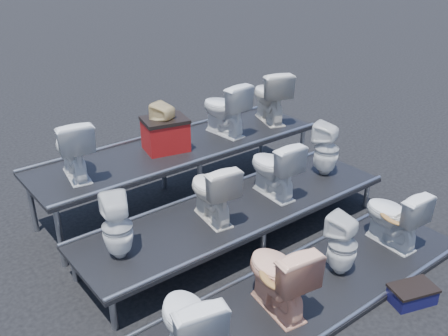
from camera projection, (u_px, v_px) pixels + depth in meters
ground at (238, 239)px, 6.43m from camera, size 80.00×80.00×0.00m
tier_front at (312, 289)px, 5.49m from camera, size 4.20×1.20×0.06m
tier_mid at (238, 224)px, 6.33m from camera, size 4.20×1.20×0.46m
tier_back at (181, 174)px, 7.17m from camera, size 4.20×1.20×0.86m
toilet_0 at (188, 323)px, 4.40m from camera, size 0.64×0.90×0.83m
toilet_1 at (279, 275)px, 5.00m from camera, size 0.59×0.89×0.85m
toilet_2 at (342, 245)px, 5.57m from camera, size 0.38×0.39×0.73m
toilet_3 at (394, 216)px, 6.08m from camera, size 0.48×0.79×0.78m
toilet_4 at (117, 227)px, 5.17m from camera, size 0.41×0.41×0.72m
toilet_5 at (212, 191)px, 5.85m from camera, size 0.52×0.79×0.76m
toilet_6 at (274, 168)px, 6.39m from camera, size 0.47×0.78×0.78m
toilet_7 at (326, 149)px, 6.94m from camera, size 0.44×0.45×0.76m
toilet_8 at (73, 148)px, 5.98m from camera, size 0.54×0.80×0.76m
toilet_9 at (165, 127)px, 6.72m from camera, size 0.39×0.39×0.67m
toilet_10 at (224, 108)px, 7.25m from camera, size 0.51×0.81×0.79m
toilet_11 at (270, 96)px, 7.74m from camera, size 0.70×0.91×0.82m
red_crate at (166, 136)px, 6.80m from camera, size 0.65×0.56×0.41m
step_stool at (412, 295)px, 5.32m from camera, size 0.53×0.41×0.17m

